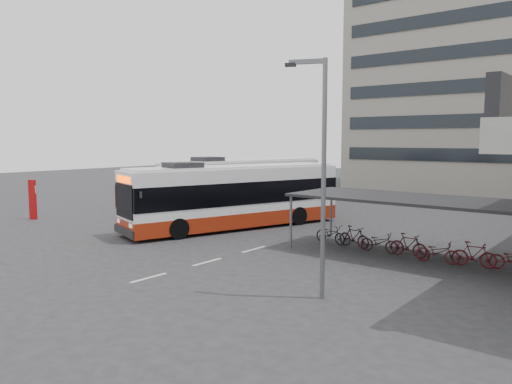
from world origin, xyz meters
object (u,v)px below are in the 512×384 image
Objects in this scene: bus_main at (235,197)px; lamp_post at (321,164)px; bus_teal at (244,184)px; pedestrian at (143,214)px.

bus_main is 13.23m from lamp_post.
bus_main is at bearing -43.48° from bus_teal.
pedestrian is 0.23× the size of lamp_post.
bus_main is at bearing 120.76° from lamp_post.
bus_main is at bearing -25.22° from pedestrian.
bus_teal is 10.05m from pedestrian.
lamp_post is (10.38, -7.83, 2.46)m from bus_main.
bus_teal is at bearing 143.80° from bus_main.
pedestrian is at bearing 140.90° from lamp_post.
lamp_post reaches higher than bus_main.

